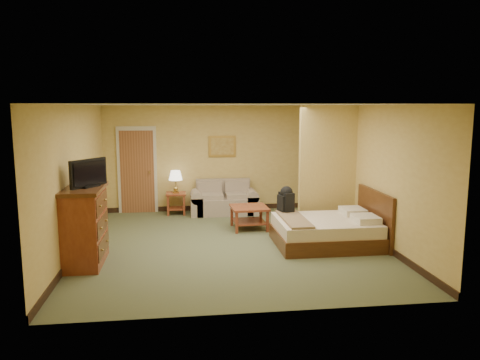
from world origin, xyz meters
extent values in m
plane|color=#535B3B|center=(0.00, 0.00, 0.00)|extent=(6.00, 6.00, 0.00)
plane|color=white|center=(0.00, 0.00, 2.60)|extent=(6.00, 6.00, 0.00)
cube|color=tan|center=(0.00, 3.00, 1.30)|extent=(5.50, 0.02, 2.60)
cube|color=tan|center=(-2.75, 0.00, 1.30)|extent=(0.02, 6.00, 2.60)
cube|color=tan|center=(2.75, 0.00, 1.30)|extent=(0.02, 6.00, 2.60)
cube|color=tan|center=(2.15, 0.93, 1.30)|extent=(1.20, 0.15, 2.60)
cube|color=beige|center=(-1.95, 2.97, 1.05)|extent=(0.94, 0.06, 2.10)
cube|color=brown|center=(-1.95, 2.96, 1.00)|extent=(0.80, 0.04, 2.00)
cylinder|color=#A98B3E|center=(-1.65, 2.90, 1.00)|extent=(0.04, 0.12, 0.04)
cube|color=black|center=(0.00, 2.99, 0.06)|extent=(5.50, 0.02, 0.12)
cube|color=gray|center=(0.12, 2.52, 0.20)|extent=(1.33, 0.71, 0.40)
cube|color=gray|center=(0.12, 2.83, 0.61)|extent=(1.33, 0.17, 0.42)
cube|color=gray|center=(-0.54, 2.52, 0.22)|extent=(0.28, 0.71, 0.45)
cube|color=gray|center=(0.78, 2.52, 0.22)|extent=(0.28, 0.71, 0.45)
cube|color=maroon|center=(-1.03, 2.65, 0.50)|extent=(0.47, 0.47, 0.04)
cube|color=maroon|center=(-1.03, 2.65, 0.14)|extent=(0.40, 0.40, 0.03)
cube|color=maroon|center=(-1.22, 2.46, 0.24)|extent=(0.05, 0.05, 0.48)
cube|color=maroon|center=(-0.84, 2.46, 0.24)|extent=(0.05, 0.05, 0.48)
cube|color=maroon|center=(-1.22, 2.84, 0.24)|extent=(0.05, 0.05, 0.48)
cube|color=maroon|center=(-0.84, 2.84, 0.24)|extent=(0.05, 0.05, 0.48)
cylinder|color=#A98B3E|center=(-1.03, 2.65, 0.54)|extent=(0.16, 0.16, 0.04)
cylinder|color=#A98B3E|center=(-1.03, 2.65, 0.75)|extent=(0.02, 0.02, 0.27)
cone|color=white|center=(-1.03, 2.65, 0.95)|extent=(0.33, 0.33, 0.23)
cube|color=maroon|center=(0.51, 1.06, 0.46)|extent=(0.79, 0.79, 0.04)
cube|color=maroon|center=(0.51, 1.06, 0.16)|extent=(0.67, 0.67, 0.03)
cube|color=maroon|center=(0.19, 0.74, 0.23)|extent=(0.05, 0.05, 0.45)
cube|color=maroon|center=(0.84, 1.38, 0.23)|extent=(0.05, 0.05, 0.45)
cube|color=#B78E3F|center=(0.12, 2.98, 1.60)|extent=(0.67, 0.03, 0.52)
cube|color=#A17331|center=(0.12, 2.96, 1.60)|extent=(0.56, 0.02, 0.41)
cube|color=maroon|center=(-2.48, -0.81, 0.61)|extent=(0.56, 1.12, 1.22)
cube|color=#452310|center=(-2.48, -0.81, 1.25)|extent=(0.63, 1.20, 0.06)
cube|color=black|center=(-2.38, -0.81, 1.30)|extent=(0.34, 0.37, 0.03)
cube|color=black|center=(-2.38, -0.81, 1.52)|extent=(0.47, 0.64, 0.45)
cube|color=#452310|center=(1.75, -0.28, 0.14)|extent=(1.84, 1.47, 0.28)
cube|color=#F7E7CA|center=(1.75, -0.28, 0.39)|extent=(1.79, 1.42, 0.22)
cube|color=#452310|center=(2.71, -0.28, 0.51)|extent=(0.06, 1.57, 1.01)
cube|color=#EEE7CE|center=(2.40, -0.60, 0.55)|extent=(0.41, 0.51, 0.13)
cube|color=#EEE7CE|center=(2.40, 0.04, 0.55)|extent=(0.41, 0.51, 0.13)
cube|color=olive|center=(1.15, -0.28, 0.52)|extent=(0.41, 1.38, 0.05)
cube|color=black|center=(1.14, 0.31, 0.70)|extent=(0.28, 0.35, 0.41)
sphere|color=black|center=(1.14, 0.31, 0.91)|extent=(0.25, 0.25, 0.25)
camera|label=1|loc=(-0.90, -8.48, 2.56)|focal=35.00mm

